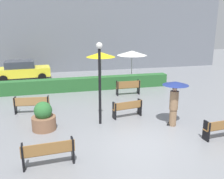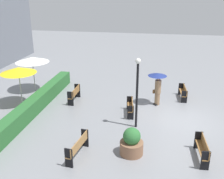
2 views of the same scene
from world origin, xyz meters
The scene contains 12 objects.
ground_plane centered at (0.00, 0.00, 0.00)m, with size 60.00×60.00×0.00m, color gray.
bench_near_right centered at (3.21, -0.31, 0.47)m, with size 1.61×0.48×0.80m.
bench_mid_center centered at (0.24, 2.82, 0.49)m, with size 1.53×0.57×0.83m.
bench_back_row centered at (1.47, 6.57, 0.54)m, with size 1.56×0.38×0.93m.
bench_far_left centered at (-4.32, 4.55, 0.52)m, with size 1.78×0.55×0.87m.
bench_near_left centered at (-3.53, -0.68, 0.51)m, with size 1.69×0.44×0.85m.
pedestrian_with_umbrella centered at (1.94, 1.39, 1.40)m, with size 1.15×1.15×2.02m.
planter_pot centered at (-3.71, 2.31, 0.54)m, with size 1.03×1.03×1.26m.
lamp_post centered at (-1.22, 2.36, 2.28)m, with size 0.28×0.28×3.70m.
patio_umbrella_yellow centered at (0.33, 9.61, 2.25)m, with size 2.13×2.13×2.43m.
patio_umbrella_white centered at (2.82, 9.93, 2.26)m, with size 2.28×2.28×2.44m.
hedge_strip centered at (-0.90, 8.40, 0.44)m, with size 11.58×0.70×0.88m, color #28602D.
Camera 2 is at (-13.80, 1.33, 6.85)m, focal length 43.13 mm.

